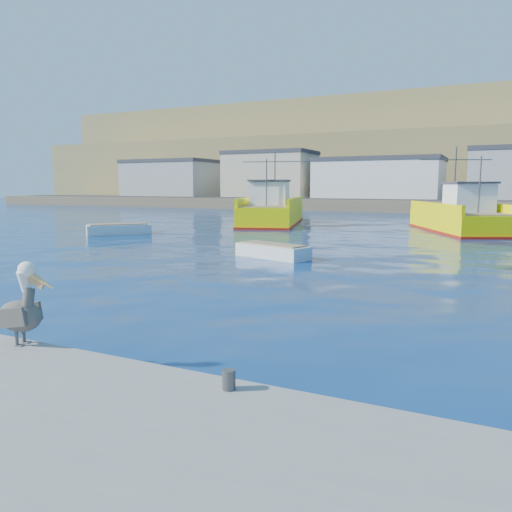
{
  "coord_description": "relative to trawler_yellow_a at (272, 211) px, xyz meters",
  "views": [
    {
      "loc": [
        6.42,
        -9.53,
        3.47
      ],
      "look_at": [
        -0.21,
        4.15,
        1.34
      ],
      "focal_mm": 35.0,
      "sensor_mm": 36.0,
      "label": 1
    }
  ],
  "objects": [
    {
      "name": "pelican",
      "position": [
        10.76,
        -35.77,
        0.01
      ],
      "size": [
        1.29,
        0.69,
        1.6
      ],
      "color": "#595451",
      "rests_on": "dock"
    },
    {
      "name": "trawler_yellow_b",
      "position": [
        16.12,
        -1.06,
        -0.1
      ],
      "size": [
        8.69,
        12.47,
        6.59
      ],
      "color": "#ECE100",
      "rests_on": "ground"
    },
    {
      "name": "skiff_left",
      "position": [
        -5.85,
        -14.1,
        -0.86
      ],
      "size": [
        4.15,
        4.3,
        0.96
      ],
      "color": "silver",
      "rests_on": "ground"
    },
    {
      "name": "far_shore",
      "position": [
        12.28,
        76.68,
        7.81
      ],
      "size": [
        200.0,
        81.0,
        24.0
      ],
      "color": "brown",
      "rests_on": "ground"
    },
    {
      "name": "dock_bollards",
      "position": [
        12.88,
        -35.92,
        -0.52
      ],
      "size": [
        36.2,
        0.2,
        0.3
      ],
      "color": "#4C4C4C",
      "rests_on": "dock"
    },
    {
      "name": "ground",
      "position": [
        12.28,
        -32.52,
        -1.17
      ],
      "size": [
        260.0,
        260.0,
        0.0
      ],
      "primitive_type": "plane",
      "color": "navy",
      "rests_on": "ground"
    },
    {
      "name": "skiff_mid",
      "position": [
        8.88,
        -19.95,
        -0.9
      ],
      "size": [
        4.11,
        2.53,
        0.84
      ],
      "color": "silver",
      "rests_on": "ground"
    },
    {
      "name": "trawler_yellow_a",
      "position": [
        0.0,
        0.0,
        0.0
      ],
      "size": [
        8.17,
        14.39,
        6.82
      ],
      "color": "#ECE100",
      "rests_on": "ground"
    }
  ]
}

